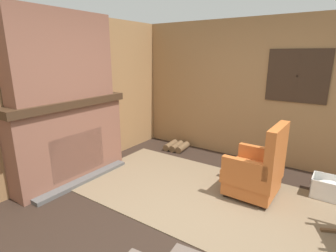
# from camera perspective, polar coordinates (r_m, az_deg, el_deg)

# --- Properties ---
(ground_plane) EXTENTS (14.00, 14.00, 0.00)m
(ground_plane) POSITION_cam_1_polar(r_m,az_deg,el_deg) (3.27, 5.43, -20.73)
(ground_plane) COLOR #2D2119
(wood_panel_wall_left) EXTENTS (0.06, 5.35, 2.54)m
(wood_panel_wall_left) POSITION_cam_1_polar(r_m,az_deg,el_deg) (4.38, -22.94, 5.58)
(wood_panel_wall_left) COLOR #9E7247
(wood_panel_wall_left) RESTS_ON ground
(wood_panel_wall_back) EXTENTS (5.35, 0.09, 2.54)m
(wood_panel_wall_back) POSITION_cam_1_polar(r_m,az_deg,el_deg) (4.93, 19.75, 7.00)
(wood_panel_wall_back) COLOR #9E7247
(wood_panel_wall_back) RESTS_ON ground
(fireplace_hearth) EXTENTS (0.58, 1.91, 1.27)m
(fireplace_hearth) POSITION_cam_1_polar(r_m,az_deg,el_deg) (4.33, -20.41, -2.93)
(fireplace_hearth) COLOR brown
(fireplace_hearth) RESTS_ON ground
(chimney_breast) EXTENTS (0.33, 1.60, 1.24)m
(chimney_breast) POSITION_cam_1_polar(r_m,az_deg,el_deg) (4.15, -22.18, 13.93)
(chimney_breast) COLOR brown
(chimney_breast) RESTS_ON fireplace_hearth
(area_rug) EXTENTS (4.03, 1.95, 0.01)m
(area_rug) POSITION_cam_1_polar(r_m,az_deg,el_deg) (3.80, 9.47, -15.13)
(area_rug) COLOR #7A664C
(area_rug) RESTS_ON ground
(armchair) EXTENTS (0.69, 0.72, 1.05)m
(armchair) POSITION_cam_1_polar(r_m,az_deg,el_deg) (3.84, 18.76, -9.36)
(armchair) COLOR #C6662D
(armchair) RESTS_ON ground
(firewood_stack) EXTENTS (0.45, 0.46, 0.14)m
(firewood_stack) POSITION_cam_1_polar(r_m,az_deg,el_deg) (5.47, 1.86, -4.43)
(firewood_stack) COLOR brown
(firewood_stack) RESTS_ON ground
(laundry_basket) EXTENTS (0.47, 0.35, 0.28)m
(laundry_basket) POSITION_cam_1_polar(r_m,az_deg,el_deg) (4.32, 31.83, -11.47)
(laundry_basket) COLOR white
(laundry_basket) RESTS_ON ground
(oil_lamp_vase) EXTENTS (0.12, 0.12, 0.30)m
(oil_lamp_vase) POSITION_cam_1_polar(r_m,az_deg,el_deg) (3.91, -28.98, 5.49)
(oil_lamp_vase) COLOR #99B29E
(oil_lamp_vase) RESTS_ON fireplace_hearth
(storage_case) EXTENTS (0.16, 0.21, 0.16)m
(storage_case) POSITION_cam_1_polar(r_m,az_deg,el_deg) (4.61, -14.98, 7.78)
(storage_case) COLOR black
(storage_case) RESTS_ON fireplace_hearth
(decorative_plate_on_mantel) EXTENTS (0.06, 0.24, 0.23)m
(decorative_plate_on_mantel) POSITION_cam_1_polar(r_m,az_deg,el_deg) (4.30, -20.53, 7.30)
(decorative_plate_on_mantel) COLOR gold
(decorative_plate_on_mantel) RESTS_ON fireplace_hearth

